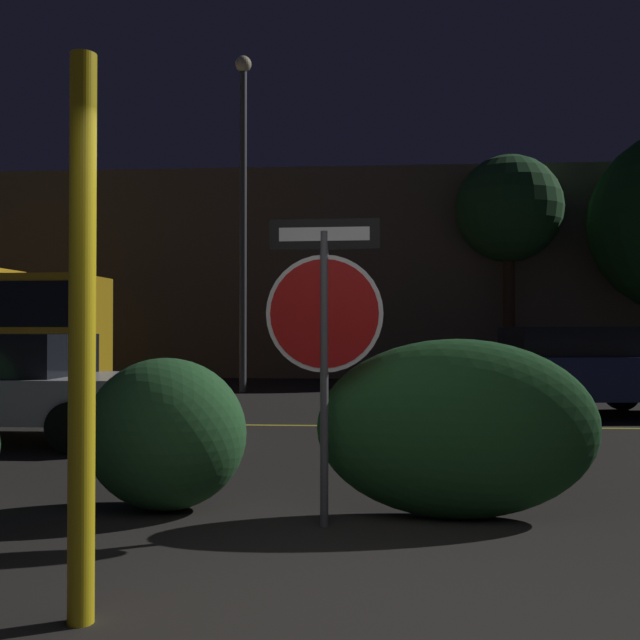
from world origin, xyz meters
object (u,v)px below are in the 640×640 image
at_px(stop_sign, 324,313).
at_px(street_lamp, 243,196).
at_px(passing_car_3, 559,371).
at_px(hedge_bush_3, 457,429).
at_px(tree_1, 509,210).
at_px(passing_car_2, 1,387).
at_px(yellow_pole_left, 82,337).
at_px(hedge_bush_2, 166,434).

relative_size(stop_sign, street_lamp, 0.29).
distance_m(stop_sign, passing_car_3, 7.81).
relative_size(hedge_bush_3, passing_car_3, 0.43).
bearing_deg(tree_1, hedge_bush_3, -102.39).
bearing_deg(stop_sign, passing_car_2, 141.68).
height_order(stop_sign, yellow_pole_left, yellow_pole_left).
bearing_deg(street_lamp, hedge_bush_3, -71.55).
distance_m(yellow_pole_left, passing_car_2, 6.50).
bearing_deg(hedge_bush_2, passing_car_2, 132.96).
bearing_deg(passing_car_3, yellow_pole_left, 146.73).
relative_size(stop_sign, tree_1, 0.35).
xyz_separation_m(hedge_bush_2, street_lamp, (-1.25, 10.42, 3.87)).
bearing_deg(passing_car_3, tree_1, -11.13).
distance_m(passing_car_3, street_lamp, 8.06).
distance_m(passing_car_2, street_lamp, 8.23).
bearing_deg(hedge_bush_2, street_lamp, 96.82).
height_order(hedge_bush_2, tree_1, tree_1).
relative_size(stop_sign, hedge_bush_3, 1.05).
distance_m(passing_car_3, tree_1, 9.24).
bearing_deg(yellow_pole_left, street_lamp, 96.61).
relative_size(yellow_pole_left, passing_car_2, 0.61).
height_order(stop_sign, hedge_bush_3, stop_sign).
xyz_separation_m(stop_sign, hedge_bush_2, (-1.28, 0.38, -0.94)).
bearing_deg(passing_car_2, hedge_bush_3, -123.53).
distance_m(street_lamp, tree_1, 8.09).
distance_m(stop_sign, passing_car_2, 5.86).
bearing_deg(passing_car_2, stop_sign, -131.17).
xyz_separation_m(yellow_pole_left, passing_car_2, (-3.35, 5.53, -0.70)).
height_order(yellow_pole_left, passing_car_3, yellow_pole_left).
xyz_separation_m(hedge_bush_3, passing_car_3, (2.49, 6.66, 0.07)).
height_order(stop_sign, passing_car_3, stop_sign).
bearing_deg(hedge_bush_2, tree_1, 69.49).
relative_size(stop_sign, hedge_bush_2, 1.74).
bearing_deg(tree_1, hedge_bush_2, -110.51).
bearing_deg(street_lamp, passing_car_3, -32.77).
bearing_deg(passing_car_3, passing_car_2, 106.27).
height_order(hedge_bush_3, passing_car_2, passing_car_2).
height_order(hedge_bush_2, passing_car_3, passing_car_3).
distance_m(stop_sign, hedge_bush_3, 1.34).
relative_size(hedge_bush_2, street_lamp, 0.17).
height_order(yellow_pole_left, street_lamp, street_lamp).
distance_m(stop_sign, hedge_bush_2, 1.63).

